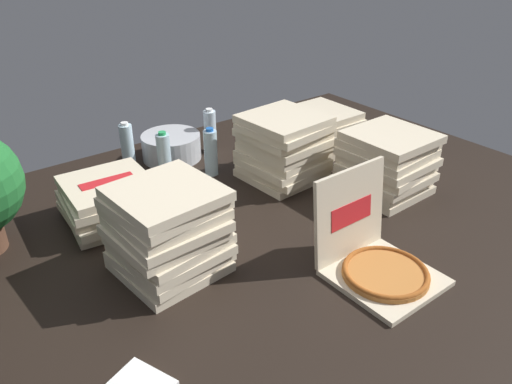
% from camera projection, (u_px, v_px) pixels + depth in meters
% --- Properties ---
extents(ground_plane, '(3.20, 2.40, 0.02)m').
position_uv_depth(ground_plane, '(261.00, 236.00, 2.12)').
color(ground_plane, black).
extents(open_pizza_box, '(0.35, 0.40, 0.37)m').
position_uv_depth(open_pizza_box, '(376.00, 258.00, 1.85)').
color(open_pizza_box, beige).
rests_on(open_pizza_box, ground_plane).
extents(pizza_stack_left_mid, '(0.40, 0.41, 0.19)m').
position_uv_depth(pizza_stack_left_mid, '(109.00, 201.00, 2.17)').
color(pizza_stack_left_mid, beige).
rests_on(pizza_stack_left_mid, ground_plane).
extents(pizza_stack_right_far, '(0.41, 0.42, 0.34)m').
position_uv_depth(pizza_stack_right_far, '(284.00, 147.00, 2.49)').
color(pizza_stack_right_far, beige).
rests_on(pizza_stack_right_far, ground_plane).
extents(pizza_stack_center_near, '(0.39, 0.40, 0.30)m').
position_uv_depth(pizza_stack_center_near, '(386.00, 163.00, 2.37)').
color(pizza_stack_center_near, beige).
rests_on(pizza_stack_center_near, ground_plane).
extents(pizza_stack_center_far, '(0.41, 0.40, 0.34)m').
position_uv_depth(pizza_stack_center_far, '(167.00, 231.00, 1.83)').
color(pizza_stack_center_far, beige).
rests_on(pizza_stack_center_far, ground_plane).
extents(pizza_stack_left_far, '(0.38, 0.38, 0.22)m').
position_uv_depth(pizza_stack_left_far, '(320.00, 130.00, 2.84)').
color(pizza_stack_left_far, beige).
rests_on(pizza_stack_left_far, ground_plane).
extents(ice_bucket, '(0.32, 0.32, 0.14)m').
position_uv_depth(ice_bucket, '(171.00, 147.00, 2.75)').
color(ice_bucket, '#B7BABF').
rests_on(ice_bucket, ground_plane).
extents(water_bottle_0, '(0.07, 0.07, 0.25)m').
position_uv_depth(water_bottle_0, '(210.00, 131.00, 2.80)').
color(water_bottle_0, silver).
rests_on(water_bottle_0, ground_plane).
extents(water_bottle_1, '(0.07, 0.07, 0.25)m').
position_uv_depth(water_bottle_1, '(211.00, 152.00, 2.55)').
color(water_bottle_1, silver).
rests_on(water_bottle_1, ground_plane).
extents(water_bottle_2, '(0.07, 0.07, 0.25)m').
position_uv_depth(water_bottle_2, '(127.00, 146.00, 2.62)').
color(water_bottle_2, silver).
rests_on(water_bottle_2, ground_plane).
extents(water_bottle_3, '(0.07, 0.07, 0.25)m').
position_uv_depth(water_bottle_3, '(164.00, 157.00, 2.50)').
color(water_bottle_3, silver).
rests_on(water_bottle_3, ground_plane).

